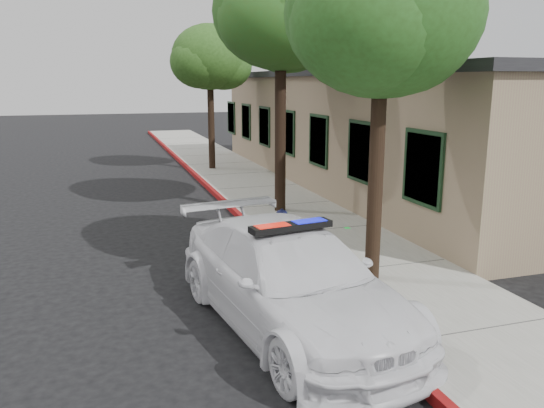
{
  "coord_description": "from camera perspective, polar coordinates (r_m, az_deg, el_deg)",
  "views": [
    {
      "loc": [
        -3.62,
        -9.26,
        3.82
      ],
      "look_at": [
        -0.04,
        1.9,
        1.16
      ],
      "focal_mm": 35.77,
      "sensor_mm": 36.0,
      "label": 1
    }
  ],
  "objects": [
    {
      "name": "street_tree_near",
      "position": [
        10.05,
        11.63,
        18.29
      ],
      "size": [
        3.57,
        3.43,
        6.27
      ],
      "rotation": [
        0.0,
        0.0,
        0.02
      ],
      "color": "black",
      "rests_on": "sidewalk"
    },
    {
      "name": "street_tree_mid",
      "position": [
        15.52,
        0.88,
        19.05
      ],
      "size": [
        3.73,
        3.86,
        7.12
      ],
      "rotation": [
        0.0,
        0.0,
        0.31
      ],
      "color": "black",
      "rests_on": "sidewalk"
    },
    {
      "name": "red_curb",
      "position": [
        13.34,
        -1.02,
        -3.52
      ],
      "size": [
        0.14,
        60.0,
        0.16
      ],
      "primitive_type": "cube",
      "color": "maroon",
      "rests_on": "ground"
    },
    {
      "name": "police_car",
      "position": [
        8.56,
        1.98,
        -7.9
      ],
      "size": [
        3.02,
        5.76,
        1.71
      ],
      "rotation": [
        0.0,
        0.0,
        0.15
      ],
      "color": "white",
      "rests_on": "ground"
    },
    {
      "name": "clapboard_building",
      "position": [
        21.04,
        11.76,
        7.88
      ],
      "size": [
        7.3,
        20.89,
        4.24
      ],
      "color": "#897C5A",
      "rests_on": "ground"
    },
    {
      "name": "fire_hydrant",
      "position": [
        12.73,
        1.03,
        -2.19
      ],
      "size": [
        0.44,
        0.38,
        0.77
      ],
      "rotation": [
        0.0,
        0.0,
        -0.4
      ],
      "color": "silver",
      "rests_on": "sidewalk"
    },
    {
      "name": "street_tree_far",
      "position": [
        23.42,
        -6.5,
        14.78
      ],
      "size": [
        3.48,
        3.18,
        6.02
      ],
      "rotation": [
        0.0,
        0.0,
        -0.37
      ],
      "color": "black",
      "rests_on": "sidewalk"
    },
    {
      "name": "sidewalk",
      "position": [
        13.84,
        5.11,
        -2.98
      ],
      "size": [
        3.2,
        60.0,
        0.15
      ],
      "primitive_type": "cube",
      "color": "gray",
      "rests_on": "ground"
    },
    {
      "name": "ground",
      "position": [
        10.65,
        3.38,
        -8.27
      ],
      "size": [
        120.0,
        120.0,
        0.0
      ],
      "primitive_type": "plane",
      "color": "black",
      "rests_on": "ground"
    }
  ]
}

